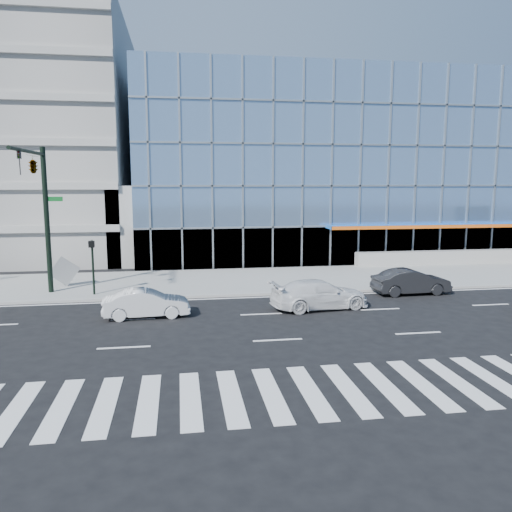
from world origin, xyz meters
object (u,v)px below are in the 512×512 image
(white_suv, at_px, (319,294))
(tilted_panel, at_px, (64,271))
(traffic_signal, at_px, (37,184))
(white_sedan, at_px, (146,303))
(dark_sedan, at_px, (411,282))
(ped_signal_post, at_px, (92,259))

(white_suv, height_order, tilted_panel, tilted_panel)
(traffic_signal, bearing_deg, white_sedan, -37.05)
(traffic_signal, distance_m, dark_sedan, 20.84)
(traffic_signal, bearing_deg, ped_signal_post, 8.52)
(ped_signal_post, relative_size, dark_sedan, 0.70)
(ped_signal_post, xyz_separation_m, dark_sedan, (17.56, -1.94, -1.43))
(white_sedan, xyz_separation_m, dark_sedan, (14.45, 2.66, 0.05))
(ped_signal_post, xyz_separation_m, tilted_panel, (-2.06, 2.50, -1.08))
(traffic_signal, height_order, white_suv, traffic_signal)
(ped_signal_post, height_order, white_sedan, ped_signal_post)
(traffic_signal, bearing_deg, dark_sedan, -4.47)
(dark_sedan, bearing_deg, traffic_signal, 83.36)
(white_suv, bearing_deg, ped_signal_post, 61.80)
(white_sedan, height_order, tilted_panel, tilted_panel)
(ped_signal_post, bearing_deg, white_suv, -20.29)
(white_suv, xyz_separation_m, tilted_panel, (-13.61, 6.77, 0.34))
(white_suv, relative_size, white_sedan, 1.24)
(dark_sedan, bearing_deg, white_suv, 109.05)
(white_sedan, height_order, dark_sedan, dark_sedan)
(ped_signal_post, height_order, white_suv, ped_signal_post)
(white_suv, relative_size, dark_sedan, 1.15)
(traffic_signal, bearing_deg, white_suv, -15.51)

